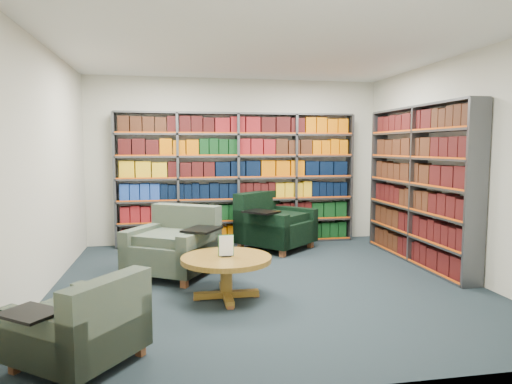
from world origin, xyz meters
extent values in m
cube|color=black|center=(0.00, 0.00, -0.01)|extent=(5.00, 5.00, 0.01)
cube|color=white|center=(0.00, 0.00, 2.80)|extent=(5.00, 5.00, 0.01)
cube|color=beige|center=(0.00, 2.50, 1.40)|extent=(5.00, 0.01, 2.80)
cube|color=beige|center=(0.00, -2.50, 1.40)|extent=(5.00, 0.01, 2.80)
cube|color=beige|center=(-2.50, 0.00, 1.40)|extent=(0.01, 5.00, 2.80)
cube|color=beige|center=(2.50, 0.00, 1.40)|extent=(0.01, 5.00, 2.80)
cube|color=#47494F|center=(0.00, 2.34, 1.10)|extent=(4.00, 0.28, 2.20)
cube|color=silver|center=(0.00, 2.47, 1.10)|extent=(4.00, 0.02, 2.20)
cube|color=#D84C0A|center=(0.00, 2.21, 1.10)|extent=(4.00, 0.01, 2.20)
cube|color=maroon|center=(0.00, 2.34, 0.18)|extent=(3.88, 0.21, 0.29)
cube|color=maroon|center=(0.00, 2.34, 0.54)|extent=(3.88, 0.21, 0.29)
cube|color=navy|center=(0.00, 2.34, 0.91)|extent=(3.88, 0.21, 0.29)
cube|color=orange|center=(0.00, 2.34, 1.28)|extent=(3.88, 0.21, 0.29)
cube|color=black|center=(0.00, 2.34, 1.64)|extent=(3.88, 0.21, 0.29)
cube|color=#33180C|center=(0.00, 2.34, 2.01)|extent=(3.88, 0.21, 0.29)
cube|color=#47494F|center=(2.34, 0.60, 1.10)|extent=(0.28, 2.50, 2.20)
cube|color=silver|center=(2.47, 0.60, 1.10)|extent=(0.02, 2.50, 2.20)
cube|color=#D84C0A|center=(2.21, 0.60, 1.10)|extent=(0.02, 2.50, 2.20)
cube|color=#33180C|center=(2.34, 0.60, 0.18)|extent=(0.21, 2.38, 0.29)
cube|color=#33180C|center=(2.34, 0.60, 0.54)|extent=(0.21, 2.38, 0.29)
cube|color=black|center=(2.34, 0.60, 0.91)|extent=(0.21, 2.38, 0.29)
cube|color=#33180C|center=(2.34, 0.60, 1.28)|extent=(0.21, 2.38, 0.29)
cube|color=#33180C|center=(2.34, 0.60, 1.64)|extent=(0.21, 2.38, 0.29)
cube|color=black|center=(2.34, 0.60, 2.01)|extent=(0.21, 2.38, 0.29)
cube|color=#0B2431|center=(-1.10, 0.52, 0.28)|extent=(1.31, 1.31, 0.34)
cube|color=#0B2431|center=(-0.91, 0.83, 0.49)|extent=(0.93, 0.67, 0.76)
cube|color=#0B2431|center=(-1.45, 0.72, 0.36)|extent=(0.62, 0.89, 0.51)
cube|color=#0B2431|center=(-0.76, 0.31, 0.36)|extent=(0.62, 0.89, 0.51)
cube|color=black|center=(-0.74, 0.23, 0.64)|extent=(0.55, 0.59, 0.03)
cube|color=brown|center=(-1.64, 0.38, 0.05)|extent=(0.10, 0.10, 0.11)
cube|color=brown|center=(-0.97, -0.02, 0.05)|extent=(0.10, 0.10, 0.11)
cube|color=brown|center=(-1.24, 1.05, 0.05)|extent=(0.10, 0.10, 0.11)
cube|color=brown|center=(-0.57, 0.65, 0.05)|extent=(0.10, 0.10, 0.11)
cube|color=black|center=(0.55, 1.80, 0.29)|extent=(1.40, 1.40, 0.35)
cube|color=black|center=(0.29, 2.09, 0.51)|extent=(0.88, 0.83, 0.79)
cube|color=black|center=(0.24, 1.52, 0.37)|extent=(0.78, 0.84, 0.53)
cube|color=black|center=(0.86, 2.08, 0.37)|extent=(0.78, 0.84, 0.53)
cube|color=black|center=(0.23, 1.44, 0.66)|extent=(0.60, 0.61, 0.03)
cube|color=brown|center=(0.52, 1.22, 0.06)|extent=(0.11, 0.11, 0.11)
cube|color=brown|center=(1.12, 1.77, 0.06)|extent=(0.11, 0.11, 0.11)
cube|color=brown|center=(-0.03, 1.83, 0.06)|extent=(0.11, 0.11, 0.11)
cube|color=brown|center=(0.58, 2.38, 0.06)|extent=(0.11, 0.11, 0.11)
cube|color=#0B2431|center=(-1.80, -1.80, 0.22)|extent=(1.08, 1.08, 0.27)
cube|color=#0B2431|center=(-1.56, -1.98, 0.39)|extent=(0.60, 0.72, 0.62)
cube|color=#0B2431|center=(-1.60, -1.54, 0.29)|extent=(0.69, 0.56, 0.41)
cube|color=#0B2431|center=(-2.00, -2.06, 0.29)|extent=(0.69, 0.56, 0.41)
cube|color=black|center=(-2.06, -2.07, 0.51)|extent=(0.48, 0.46, 0.02)
cube|color=brown|center=(-1.86, -1.36, 0.04)|extent=(0.08, 0.08, 0.09)
cube|color=brown|center=(-2.24, -1.86, 0.04)|extent=(0.08, 0.08, 0.09)
cube|color=brown|center=(-1.36, -1.74, 0.04)|extent=(0.08, 0.08, 0.09)
cylinder|color=olive|center=(-0.53, -0.50, 0.44)|extent=(0.98, 0.98, 0.05)
cylinder|color=olive|center=(-0.53, -0.50, 0.22)|extent=(0.13, 0.13, 0.39)
cube|color=olive|center=(-0.53, -0.50, 0.04)|extent=(0.71, 0.09, 0.07)
cube|color=olive|center=(-0.53, -0.50, 0.04)|extent=(0.09, 0.71, 0.07)
cube|color=black|center=(-0.53, -0.50, 0.47)|extent=(0.11, 0.05, 0.01)
cube|color=white|center=(-0.53, -0.50, 0.58)|extent=(0.15, 0.01, 0.22)
cube|color=#145926|center=(-0.53, -0.49, 0.58)|extent=(0.17, 0.00, 0.23)
camera|label=1|loc=(-1.08, -5.31, 1.64)|focal=32.00mm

